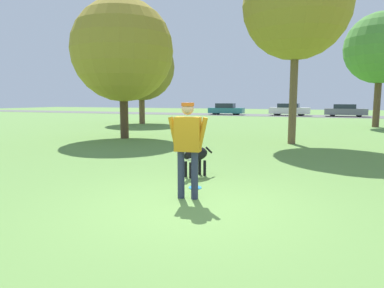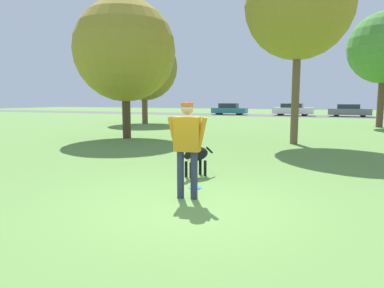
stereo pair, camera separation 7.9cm
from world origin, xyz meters
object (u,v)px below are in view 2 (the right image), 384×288
(dog, at_px, (194,155))
(parked_car_teal, at_px, (229,109))
(frisbee, at_px, (195,188))
(tree_mid_center, at_px, (299,5))
(parked_car_white, at_px, (293,110))
(person, at_px, (187,141))
(tree_near_left, at_px, (125,51))
(tree_far_left, at_px, (144,67))
(parked_car_grey, at_px, (349,111))

(dog, bearing_deg, parked_car_teal, -134.63)
(frisbee, xyz_separation_m, tree_mid_center, (1.07, 8.18, 5.49))
(tree_mid_center, distance_m, parked_car_white, 25.92)
(person, xyz_separation_m, tree_mid_center, (0.93, 8.92, 4.44))
(person, relative_size, frisbee, 6.61)
(dog, bearing_deg, tree_near_left, -106.01)
(tree_far_left, bearing_deg, parked_car_teal, 84.54)
(frisbee, xyz_separation_m, tree_far_left, (-10.74, 16.20, 4.21))
(parked_car_grey, bearing_deg, tree_mid_center, -94.23)
(parked_car_white, bearing_deg, dog, -85.65)
(parked_car_teal, bearing_deg, tree_near_left, -86.69)
(person, bearing_deg, parked_car_white, 85.19)
(dog, distance_m, parked_car_teal, 33.31)
(dog, relative_size, tree_mid_center, 0.13)
(dog, height_order, parked_car_grey, parked_car_grey)
(parked_car_grey, bearing_deg, person, -94.08)
(tree_near_left, height_order, parked_car_grey, tree_near_left)
(frisbee, bearing_deg, parked_car_grey, 83.26)
(person, distance_m, parked_car_white, 34.27)
(frisbee, relative_size, tree_mid_center, 0.04)
(dog, bearing_deg, frisbee, 53.81)
(parked_car_white, relative_size, parked_car_grey, 1.04)
(dog, bearing_deg, person, 48.68)
(person, relative_size, dog, 1.82)
(dog, xyz_separation_m, parked_car_grey, (4.38, 32.47, 0.13))
(parked_car_teal, distance_m, parked_car_white, 7.29)
(person, bearing_deg, tree_mid_center, 75.94)
(tree_far_left, bearing_deg, tree_mid_center, -34.18)
(tree_mid_center, relative_size, parked_car_teal, 1.83)
(dog, height_order, tree_far_left, tree_far_left)
(dog, distance_m, tree_near_left, 9.44)
(parked_car_white, bearing_deg, tree_far_left, -115.39)
(dog, relative_size, parked_car_grey, 0.23)
(dog, distance_m, parked_car_grey, 32.77)
(frisbee, relative_size, tree_near_left, 0.04)
(tree_far_left, bearing_deg, frisbee, -56.46)
(person, height_order, tree_mid_center, tree_mid_center)
(person, xyz_separation_m, dog, (-0.57, 1.71, -0.54))
(frisbee, distance_m, parked_car_white, 33.53)
(frisbee, height_order, tree_mid_center, tree_mid_center)
(frisbee, bearing_deg, dog, 113.58)
(tree_mid_center, bearing_deg, parked_car_grey, 83.49)
(frisbee, relative_size, parked_car_white, 0.06)
(person, distance_m, dog, 1.89)
(person, relative_size, tree_near_left, 0.28)
(parked_car_white, bearing_deg, tree_near_left, -98.20)
(parked_car_grey, bearing_deg, tree_far_left, -128.15)
(tree_far_left, distance_m, tree_near_left, 9.86)
(tree_mid_center, height_order, parked_car_grey, tree_mid_center)
(parked_car_teal, xyz_separation_m, parked_car_grey, (13.08, 0.32, -0.01))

